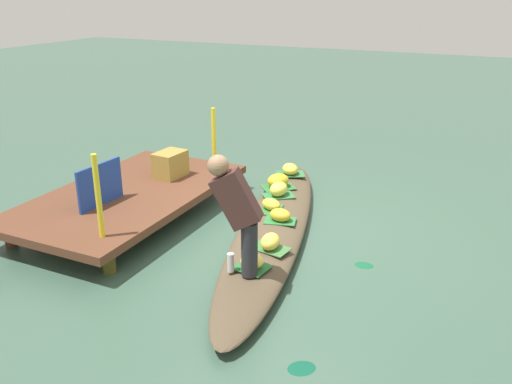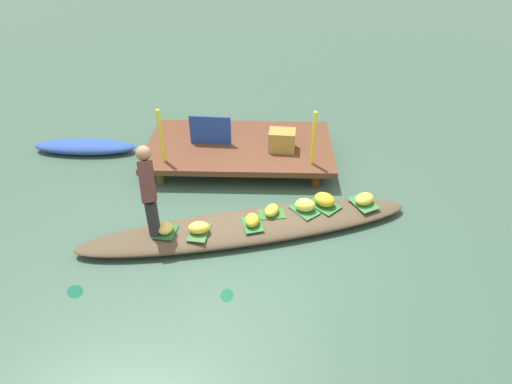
# 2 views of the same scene
# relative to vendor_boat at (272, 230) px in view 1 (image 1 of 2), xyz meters

# --- Properties ---
(canal_water) EXTENTS (40.00, 40.00, 0.00)m
(canal_water) POSITION_rel_vendor_boat_xyz_m (0.00, 0.00, -0.10)
(canal_water) COLOR #3A5847
(canal_water) RESTS_ON ground
(dock_platform) EXTENTS (3.20, 1.80, 0.36)m
(dock_platform) POSITION_rel_vendor_boat_xyz_m (-0.23, 1.93, 0.20)
(dock_platform) COLOR brown
(dock_platform) RESTS_ON ground
(vendor_boat) EXTENTS (4.80, 1.89, 0.21)m
(vendor_boat) POSITION_rel_vendor_boat_xyz_m (0.00, 0.00, 0.00)
(vendor_boat) COLOR brown
(vendor_boat) RESTS_ON ground
(leaf_mat_0) EXTENTS (0.54, 0.54, 0.01)m
(leaf_mat_0) POSITION_rel_vendor_boat_xyz_m (1.10, 0.40, 0.11)
(leaf_mat_0) COLOR #2F6D31
(leaf_mat_0) RESTS_ON vendor_boat
(banana_bunch_0) EXTENTS (0.40, 0.39, 0.19)m
(banana_bunch_0) POSITION_rel_vendor_boat_xyz_m (1.10, 0.40, 0.20)
(banana_bunch_0) COLOR gold
(banana_bunch_0) RESTS_ON vendor_boat
(leaf_mat_1) EXTENTS (0.31, 0.43, 0.01)m
(leaf_mat_1) POSITION_rel_vendor_boat_xyz_m (-0.65, -0.26, 0.11)
(leaf_mat_1) COLOR #3D703A
(leaf_mat_1) RESTS_ON vendor_boat
(banana_bunch_1) EXTENTS (0.31, 0.23, 0.16)m
(banana_bunch_1) POSITION_rel_vendor_boat_xyz_m (-0.65, -0.26, 0.19)
(banana_bunch_1) COLOR #F9D24A
(banana_bunch_1) RESTS_ON vendor_boat
(leaf_mat_2) EXTENTS (0.41, 0.29, 0.01)m
(leaf_mat_2) POSITION_rel_vendor_boat_xyz_m (0.33, 0.16, 0.11)
(leaf_mat_2) COLOR #34692F
(leaf_mat_2) RESTS_ON vendor_boat
(banana_bunch_2) EXTENTS (0.27, 0.32, 0.14)m
(banana_bunch_2) POSITION_rel_vendor_boat_xyz_m (0.33, 0.16, 0.18)
(banana_bunch_2) COLOR yellow
(banana_bunch_2) RESTS_ON vendor_boat
(leaf_mat_3) EXTENTS (0.46, 0.51, 0.01)m
(leaf_mat_3) POSITION_rel_vendor_boat_xyz_m (1.69, 0.46, 0.11)
(leaf_mat_3) COLOR #34753F
(leaf_mat_3) RESTS_ON vendor_boat
(banana_bunch_3) EXTENTS (0.38, 0.35, 0.16)m
(banana_bunch_3) POSITION_rel_vendor_boat_xyz_m (1.69, 0.46, 0.19)
(banana_bunch_3) COLOR yellow
(banana_bunch_3) RESTS_ON vendor_boat
(leaf_mat_4) EXTENTS (0.47, 0.49, 0.01)m
(leaf_mat_4) POSITION_rel_vendor_boat_xyz_m (0.81, 0.27, 0.11)
(leaf_mat_4) COLOR #2F713B
(leaf_mat_4) RESTS_ON vendor_boat
(banana_bunch_4) EXTENTS (0.31, 0.24, 0.19)m
(banana_bunch_4) POSITION_rel_vendor_boat_xyz_m (0.81, 0.27, 0.20)
(banana_bunch_4) COLOR #E8E552
(banana_bunch_4) RESTS_ON vendor_boat
(leaf_mat_5) EXTENTS (0.32, 0.36, 0.01)m
(leaf_mat_5) POSITION_rel_vendor_boat_xyz_m (-1.11, -0.27, 0.11)
(leaf_mat_5) COLOR #256731
(leaf_mat_5) RESTS_ON vendor_boat
(banana_bunch_5) EXTENTS (0.26, 0.28, 0.14)m
(banana_bunch_5) POSITION_rel_vendor_boat_xyz_m (-1.11, -0.27, 0.18)
(banana_bunch_5) COLOR #F8D157
(banana_bunch_5) RESTS_ON vendor_boat
(leaf_mat_6) EXTENTS (0.35, 0.42, 0.01)m
(leaf_mat_6) POSITION_rel_vendor_boat_xyz_m (0.06, -0.08, 0.11)
(leaf_mat_6) COLOR #2B7436
(leaf_mat_6) RESTS_ON vendor_boat
(banana_bunch_6) EXTENTS (0.22, 0.28, 0.15)m
(banana_bunch_6) POSITION_rel_vendor_boat_xyz_m (0.06, -0.08, 0.18)
(banana_bunch_6) COLOR gold
(banana_bunch_6) RESTS_ON vendor_boat
(vendor_person) EXTENTS (0.29, 0.52, 1.20)m
(vendor_person) POSITION_rel_vendor_boat_xyz_m (-1.27, -0.20, 0.79)
(vendor_person) COLOR #28282D
(vendor_person) RESTS_ON vendor_boat
(water_bottle) EXTENTS (0.07, 0.07, 0.19)m
(water_bottle) POSITION_rel_vendor_boat_xyz_m (-1.26, -0.11, 0.20)
(water_bottle) COLOR silver
(water_bottle) RESTS_ON vendor_boat
(market_banner) EXTENTS (0.71, 0.07, 0.51)m
(market_banner) POSITION_rel_vendor_boat_xyz_m (-0.73, 1.93, 0.51)
(market_banner) COLOR navy
(market_banner) RESTS_ON dock_platform
(railing_post_west) EXTENTS (0.06, 0.06, 0.91)m
(railing_post_west) POSITION_rel_vendor_boat_xyz_m (-1.43, 1.33, 0.71)
(railing_post_west) COLOR yellow
(railing_post_west) RESTS_ON dock_platform
(railing_post_east) EXTENTS (0.06, 0.06, 0.91)m
(railing_post_east) POSITION_rel_vendor_boat_xyz_m (0.97, 1.33, 0.71)
(railing_post_east) COLOR yellow
(railing_post_east) RESTS_ON dock_platform
(produce_crate) EXTENTS (0.46, 0.35, 0.35)m
(produce_crate) POSITION_rel_vendor_boat_xyz_m (0.50, 1.77, 0.43)
(produce_crate) COLOR olive
(produce_crate) RESTS_ON dock_platform
(drifting_plant_0) EXTENTS (0.29, 0.29, 0.01)m
(drifting_plant_0) POSITION_rel_vendor_boat_xyz_m (-2.08, -1.18, -0.10)
(drifting_plant_0) COLOR #0F4E36
(drifting_plant_0) RESTS_ON ground
(drifting_plant_1) EXTENTS (0.17, 0.22, 0.01)m
(drifting_plant_1) POSITION_rel_vendor_boat_xyz_m (-0.21, -1.18, -0.10)
(drifting_plant_1) COLOR #155734
(drifting_plant_1) RESTS_ON ground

